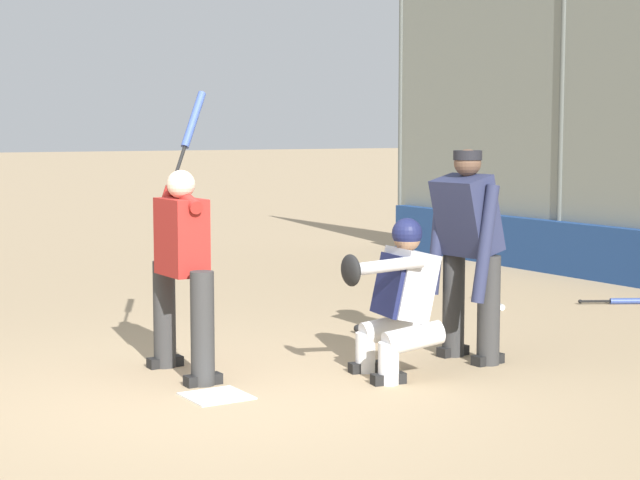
{
  "coord_description": "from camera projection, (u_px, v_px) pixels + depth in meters",
  "views": [
    {
      "loc": [
        -6.74,
        3.27,
        1.9
      ],
      "look_at": [
        0.22,
        -1.0,
        1.05
      ],
      "focal_mm": 60.0,
      "sensor_mm": 36.0,
      "label": 1
    }
  ],
  "objects": [
    {
      "name": "home_plate_marker",
      "position": [
        216.0,
        396.0,
        7.61
      ],
      "size": [
        0.43,
        0.43,
        0.01
      ],
      "primitive_type": "cube",
      "color": "white",
      "rests_on": "ground_plane"
    },
    {
      "name": "catcher_behind_plate",
      "position": [
        398.0,
        295.0,
        8.18
      ],
      "size": [
        0.67,
        0.82,
        1.22
      ],
      "rotation": [
        0.0,
        0.0,
        -0.17
      ],
      "color": "silver",
      "rests_on": "ground_plane"
    },
    {
      "name": "fielding_glove_on_dirt",
      "position": [
        369.0,
        329.0,
        9.94
      ],
      "size": [
        0.27,
        0.21,
        0.1
      ],
      "color": "black",
      "rests_on": "ground_plane"
    },
    {
      "name": "batter_at_plate",
      "position": [
        182.0,
        264.0,
        8.18
      ],
      "size": [
        1.04,
        0.63,
        2.21
      ],
      "rotation": [
        0.0,
        0.0,
        -0.0
      ],
      "color": "#333333",
      "rests_on": "ground_plane"
    },
    {
      "name": "spare_bat_by_padding",
      "position": [
        625.0,
        301.0,
        11.63
      ],
      "size": [
        0.43,
        0.73,
        0.07
      ],
      "rotation": [
        0.0,
        0.0,
        4.21
      ],
      "color": "black",
      "rests_on": "ground_plane"
    },
    {
      "name": "spare_bat_near_backstop",
      "position": [
        491.0,
        303.0,
        11.51
      ],
      "size": [
        0.84,
        0.34,
        0.07
      ],
      "rotation": [
        0.0,
        0.0,
        2.8
      ],
      "color": "black",
      "rests_on": "ground_plane"
    },
    {
      "name": "ground_plane",
      "position": [
        216.0,
        397.0,
        7.61
      ],
      "size": [
        160.0,
        160.0,
        0.0
      ],
      "primitive_type": "plane",
      "color": "tan"
    },
    {
      "name": "umpire_home",
      "position": [
        468.0,
        248.0,
        8.7
      ],
      "size": [
        0.71,
        0.46,
        1.74
      ],
      "rotation": [
        0.0,
        0.0,
        0.09
      ],
      "color": "#333333",
      "rests_on": "ground_plane"
    }
  ]
}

